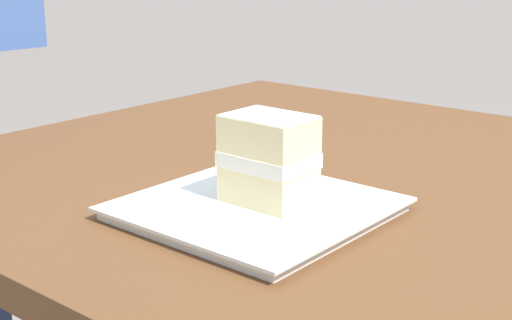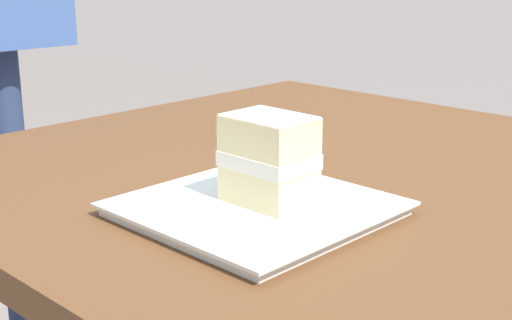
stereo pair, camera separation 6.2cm
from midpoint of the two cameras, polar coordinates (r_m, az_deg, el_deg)
name	(u,v)px [view 2 (the right image)]	position (r m, az deg, el deg)	size (l,w,h in m)	color
patio_table	(350,239)	(1.09, 9.02, -6.14)	(1.15, 1.01, 0.73)	brown
dessert_plate	(256,209)	(0.88, 2.04, -3.84)	(0.28, 0.28, 0.02)	white
cake_slice	(269,159)	(0.87, 3.08, 0.04)	(0.10, 0.08, 0.11)	beige
dessert_fork	(296,150)	(1.15, 4.70, 0.76)	(0.09, 0.16, 0.01)	silver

